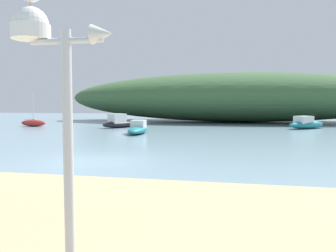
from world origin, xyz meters
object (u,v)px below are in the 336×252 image
(sailboat_centre_water, at_px, (33,123))
(mast_structure, at_px, (46,60))
(motorboat_outer_mooring, at_px, (306,124))
(motorboat_inner_mooring, at_px, (138,129))
(motorboat_east_reach, at_px, (120,123))

(sailboat_centre_water, bearing_deg, mast_structure, -55.84)
(motorboat_outer_mooring, bearing_deg, motorboat_inner_mooring, -149.52)
(motorboat_inner_mooring, distance_m, motorboat_outer_mooring, 15.63)
(mast_structure, relative_size, sailboat_centre_water, 0.92)
(motorboat_east_reach, relative_size, sailboat_centre_water, 1.26)
(motorboat_east_reach, height_order, sailboat_centre_water, sailboat_centre_water)
(motorboat_outer_mooring, bearing_deg, sailboat_centre_water, -174.84)
(motorboat_east_reach, distance_m, motorboat_outer_mooring, 17.17)
(motorboat_east_reach, bearing_deg, motorboat_outer_mooring, 7.14)
(motorboat_inner_mooring, bearing_deg, motorboat_outer_mooring, 30.48)
(motorboat_east_reach, distance_m, sailboat_centre_water, 9.01)
(mast_structure, distance_m, sailboat_centre_water, 31.73)
(mast_structure, bearing_deg, motorboat_east_reach, 108.35)
(motorboat_inner_mooring, height_order, sailboat_centre_water, sailboat_centre_water)
(mast_structure, distance_m, motorboat_inner_mooring, 21.38)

